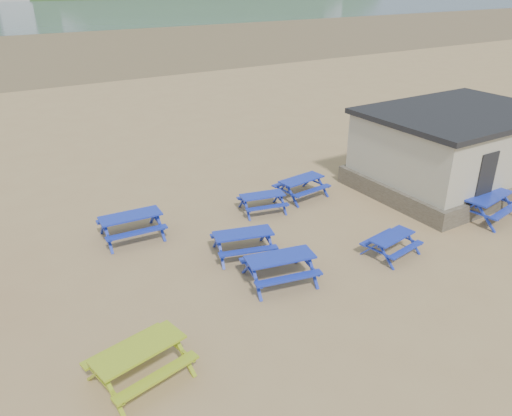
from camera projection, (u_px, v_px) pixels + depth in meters
ground at (244, 266)px, 14.97m from camera, size 400.00×400.00×0.00m
wet_sand at (0, 50)px, 57.23m from camera, size 400.00×400.00×0.00m
picnic_table_blue_a at (132, 226)px, 16.43m from camera, size 2.08×1.72×0.83m
picnic_table_blue_b at (301, 187)px, 19.49m from camera, size 1.98×1.67×0.77m
picnic_table_blue_c at (262, 203)px, 18.30m from camera, size 1.85×1.61×0.67m
picnic_table_blue_d at (280, 269)px, 14.09m from camera, size 2.22×1.93×0.81m
picnic_table_blue_e at (391, 245)px, 15.47m from camera, size 1.76×1.50×0.66m
picnic_table_blue_f at (487, 206)px, 17.79m from camera, size 2.30×1.97×0.86m
picnic_table_yellow at (140, 363)px, 10.66m from camera, size 2.25×1.96×0.83m
amenity_block at (455, 149)px, 20.07m from camera, size 7.40×5.40×3.15m
headland_town at (162, 14)px, 238.61m from camera, size 264.00×144.00×108.00m
picnic_table_blue_g at (243, 243)px, 15.46m from camera, size 2.14×1.90×0.76m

